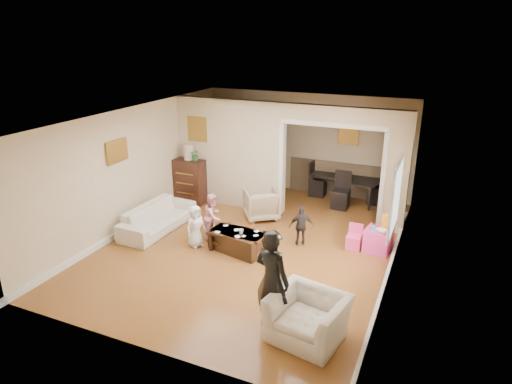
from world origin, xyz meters
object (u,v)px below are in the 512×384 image
at_px(dresser, 190,181).
at_px(coffee_table, 238,241).
at_px(play_table, 378,240).
at_px(adult_person, 272,280).
at_px(cyan_cup, 374,228).
at_px(dining_table, 347,188).
at_px(child_kneel_b, 213,217).
at_px(child_kneel_a, 196,226).
at_px(armchair_front, 308,317).
at_px(sofa, 158,217).
at_px(coffee_cup, 241,232).
at_px(table_lamp, 188,152).
at_px(child_toddler, 301,226).
at_px(armchair_back, 261,204).

height_order(dresser, coffee_table, dresser).
distance_m(play_table, adult_person, 3.26).
relative_size(cyan_cup, dining_table, 0.05).
bearing_deg(child_kneel_b, adult_person, -142.70).
distance_m(play_table, child_kneel_a, 3.60).
bearing_deg(armchair_front, sofa, 162.28).
height_order(coffee_cup, adult_person, adult_person).
bearing_deg(armchair_front, coffee_table, 146.51).
xyz_separation_m(armchair_front, dresser, (-4.30, 3.93, 0.22)).
bearing_deg(table_lamp, child_kneel_b, -46.58).
bearing_deg(play_table, child_kneel_a, -159.67).
distance_m(child_kneel_a, child_toddler, 2.10).
relative_size(play_table, child_toddler, 0.58).
relative_size(coffee_table, adult_person, 0.70).
bearing_deg(play_table, coffee_table, -156.44).
distance_m(armchair_front, dining_table, 5.71).
relative_size(sofa, table_lamp, 5.33).
distance_m(dining_table, child_kneel_b, 3.93).
bearing_deg(coffee_table, dining_table, 70.47).
relative_size(play_table, dining_table, 0.27).
height_order(armchair_front, dresser, dresser).
xyz_separation_m(play_table, cyan_cup, (-0.10, -0.05, 0.27)).
height_order(sofa, dresser, dresser).
relative_size(armchair_front, adult_person, 0.65).
height_order(armchair_front, cyan_cup, armchair_front).
height_order(armchair_back, play_table, armchair_back).
bearing_deg(armchair_back, child_kneel_a, 34.68).
distance_m(table_lamp, play_table, 4.97).
distance_m(table_lamp, child_kneel_a, 2.67).
height_order(play_table, cyan_cup, cyan_cup).
height_order(table_lamp, play_table, table_lamp).
height_order(sofa, table_lamp, table_lamp).
distance_m(dining_table, child_kneel_a, 4.40).
bearing_deg(child_toddler, table_lamp, -46.82).
distance_m(play_table, child_toddler, 1.52).
xyz_separation_m(play_table, child_kneel_b, (-3.22, -0.80, 0.26)).
bearing_deg(coffee_cup, dresser, 139.74).
bearing_deg(child_kneel_b, table_lamp, 36.52).
xyz_separation_m(table_lamp, child_kneel_a, (1.41, -2.10, -0.85)).
bearing_deg(table_lamp, child_kneel_a, -56.10).
xyz_separation_m(armchair_back, armchair_front, (2.26, -3.68, -0.01)).
distance_m(armchair_front, child_kneel_b, 3.57).
bearing_deg(armchair_back, table_lamp, -43.43).
xyz_separation_m(coffee_cup, play_table, (2.42, 1.15, -0.22)).
relative_size(dining_table, child_kneel_a, 2.03).
relative_size(coffee_table, play_table, 2.26).
height_order(cyan_cup, child_kneel_b, child_kneel_b).
bearing_deg(child_kneel_b, child_kneel_a, 154.66).
bearing_deg(table_lamp, cyan_cup, -10.92).
distance_m(table_lamp, dining_table, 4.08).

